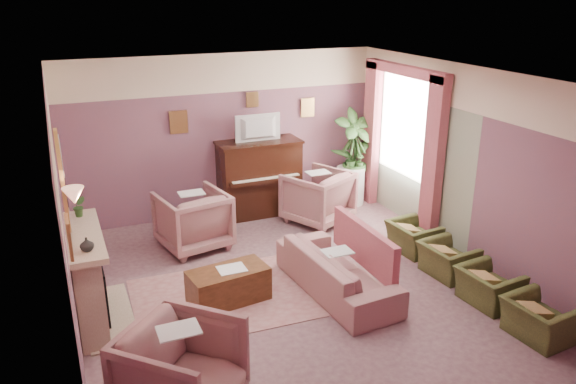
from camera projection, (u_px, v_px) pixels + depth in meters
name	position (u px, v px, depth m)	size (l,w,h in m)	color
floor	(294.00, 287.00, 7.59)	(5.50, 6.00, 0.01)	#7A575E
ceiling	(295.00, 78.00, 6.63)	(5.50, 6.00, 0.01)	white
wall_back	(225.00, 136.00, 9.71)	(5.50, 0.02, 2.80)	#70516D
wall_front	(444.00, 304.00, 4.52)	(5.50, 0.02, 2.80)	#70516D
wall_left	(63.00, 222.00, 6.10)	(0.02, 6.00, 2.80)	#70516D
wall_right	(468.00, 164.00, 8.12)	(0.02, 6.00, 2.80)	#70516D
picture_rail_band	(223.00, 73.00, 9.33)	(5.50, 0.01, 0.65)	#FBE3C0
stripe_panel	(413.00, 162.00, 9.35)	(0.01, 3.00, 2.15)	#97A085
fireplace_surround	(87.00, 281.00, 6.62)	(0.30, 1.40, 1.10)	tan
fireplace_inset	(97.00, 290.00, 6.71)	(0.18, 0.72, 0.68)	black
fire_ember	(102.00, 302.00, 6.78)	(0.06, 0.54, 0.10)	orange
mantel_shelf	(84.00, 236.00, 6.44)	(0.40, 1.55, 0.07)	tan
hearth	(109.00, 316.00, 6.88)	(0.55, 1.50, 0.02)	tan
mirror_frame	(62.00, 182.00, 6.15)	(0.04, 0.72, 1.20)	#B28748
mirror_glass	(65.00, 181.00, 6.16)	(0.01, 0.60, 1.06)	white
sconce_shade	(74.00, 196.00, 5.21)	(0.20, 0.20, 0.16)	#FFAF84
piano	(259.00, 179.00, 9.87)	(1.40, 0.60, 1.30)	black
piano_keyshelf	(266.00, 181.00, 9.54)	(1.30, 0.12, 0.06)	black
piano_keys	(266.00, 178.00, 9.53)	(1.20, 0.08, 0.02)	beige
piano_top	(259.00, 142.00, 9.64)	(1.45, 0.65, 0.04)	black
television	(259.00, 126.00, 9.50)	(0.80, 0.12, 0.48)	black
print_back_left	(179.00, 122.00, 9.27)	(0.30, 0.03, 0.38)	#B28748
print_back_right	(308.00, 107.00, 10.11)	(0.26, 0.03, 0.34)	#B28748
print_back_mid	(252.00, 100.00, 9.65)	(0.22, 0.03, 0.26)	#B28748
print_left_wall	(69.00, 237.00, 4.97)	(0.03, 0.28, 0.36)	#B28748
window_blind	(406.00, 122.00, 9.34)	(0.03, 1.40, 1.80)	beige
curtain_left	(433.00, 160.00, 8.65)	(0.16, 0.34, 2.60)	#A74B56
curtain_right	(372.00, 134.00, 10.25)	(0.16, 0.34, 2.60)	#A74B56
pelmet	(405.00, 70.00, 9.02)	(0.16, 2.20, 0.16)	#A74B56
mantel_plant	(79.00, 206.00, 6.86)	(0.16, 0.16, 0.28)	#2B5222
mantel_vase	(87.00, 244.00, 5.97)	(0.16, 0.16, 0.16)	#FBE3C0
area_rug	(231.00, 296.00, 7.35)	(2.50, 1.80, 0.01)	#A36B6A
coffee_table	(229.00, 286.00, 7.16)	(1.00, 0.50, 0.45)	#512C16
table_paper	(232.00, 269.00, 7.10)	(0.35, 0.28, 0.01)	white
sofa	(337.00, 263.00, 7.34)	(0.67, 2.02, 0.82)	#A2706C
sofa_throw	(364.00, 245.00, 7.42)	(0.10, 1.53, 0.56)	#A74B56
floral_armchair_left	(193.00, 217.00, 8.59)	(0.96, 0.96, 1.00)	#A2706C
floral_armchair_right	(318.00, 194.00, 9.55)	(0.96, 0.96, 1.00)	#A2706C
floral_armchair_front	(181.00, 366.00, 5.19)	(0.96, 0.96, 1.00)	#A2706C
olive_chair_a	(540.00, 314.00, 6.38)	(0.50, 0.72, 0.62)	#434922
olive_chair_b	(489.00, 281.00, 7.09)	(0.50, 0.72, 0.62)	#434922
olive_chair_c	(448.00, 255.00, 7.80)	(0.50, 0.72, 0.62)	#434922
olive_chair_d	(413.00, 233.00, 8.51)	(0.50, 0.72, 0.62)	#434922
side_table	(350.00, 185.00, 10.44)	(0.52, 0.52, 0.70)	silver
side_plant_big	(351.00, 159.00, 10.26)	(0.30, 0.30, 0.34)	#2B5222
side_plant_small	(360.00, 161.00, 10.23)	(0.16, 0.16, 0.28)	#2B5222
palm_pot	(352.00, 194.00, 10.55)	(0.34, 0.34, 0.34)	brown
palm_plant	(354.00, 148.00, 10.24)	(0.76, 0.76, 1.44)	#2B5222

